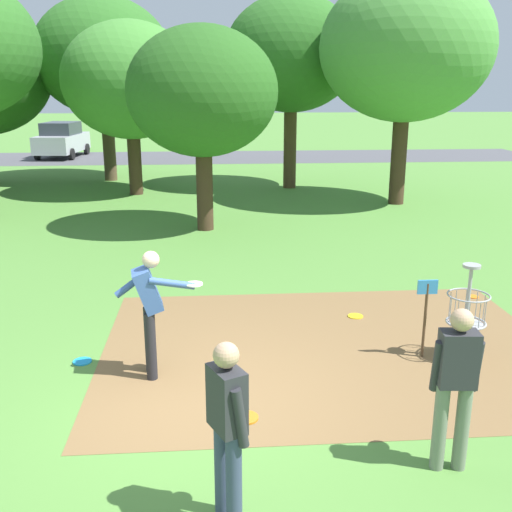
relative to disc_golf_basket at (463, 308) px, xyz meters
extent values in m
plane|color=#518438|center=(-3.67, -0.99, -0.75)|extent=(160.00, 160.00, 0.00)
cube|color=brown|center=(-1.75, 0.48, -0.75)|extent=(6.59, 4.80, 0.01)
cylinder|color=#9E9EA3|center=(0.06, -0.01, -0.08)|extent=(0.05, 0.05, 1.35)
cylinder|color=#9E9EA3|center=(0.06, -0.01, 0.62)|extent=(0.24, 0.24, 0.04)
torus|color=#9E9EA3|center=(0.06, -0.01, 0.20)|extent=(0.58, 0.58, 0.02)
torus|color=#9E9EA3|center=(0.06, -0.01, -0.20)|extent=(0.55, 0.55, 0.03)
cylinder|color=#9E9EA3|center=(0.06, -0.01, -0.22)|extent=(0.48, 0.48, 0.02)
cylinder|color=gray|center=(0.30, -0.01, 0.00)|extent=(0.01, 0.01, 0.40)
cylinder|color=gray|center=(0.25, 0.13, 0.00)|extent=(0.01, 0.01, 0.40)
cylinder|color=gray|center=(0.13, 0.22, 0.00)|extent=(0.01, 0.01, 0.40)
cylinder|color=gray|center=(-0.01, 0.22, 0.00)|extent=(0.01, 0.01, 0.40)
cylinder|color=gray|center=(-0.13, 0.13, 0.00)|extent=(0.01, 0.01, 0.40)
cylinder|color=gray|center=(-0.18, -0.01, 0.00)|extent=(0.01, 0.01, 0.40)
cylinder|color=gray|center=(-0.13, -0.15, 0.00)|extent=(0.01, 0.01, 0.40)
cylinder|color=gray|center=(-0.01, -0.24, 0.00)|extent=(0.01, 0.01, 0.40)
cylinder|color=gray|center=(0.13, -0.24, 0.00)|extent=(0.01, 0.01, 0.40)
cylinder|color=gray|center=(0.25, -0.15, 0.00)|extent=(0.01, 0.01, 0.40)
cylinder|color=#4C3823|center=(-0.49, 0.09, -0.20)|extent=(0.04, 0.04, 1.10)
cube|color=#3384C6|center=(-0.49, 0.09, 0.30)|extent=(0.28, 0.03, 0.20)
cylinder|color=#232328|center=(-4.29, -0.06, -0.29)|extent=(0.14, 0.14, 0.92)
cylinder|color=#232328|center=(-4.25, -0.28, -0.29)|extent=(0.14, 0.14, 0.92)
cube|color=#385693|center=(-4.27, -0.17, 0.45)|extent=(0.43, 0.41, 0.60)
sphere|color=beige|center=(-4.21, -0.16, 0.85)|extent=(0.22, 0.22, 0.22)
cylinder|color=#385693|center=(-3.95, -0.28, 0.56)|extent=(0.59, 0.18, 0.21)
cylinder|color=white|center=(-3.67, -0.24, 0.53)|extent=(0.22, 0.22, 0.02)
cylinder|color=#385693|center=(-4.47, -0.04, 0.49)|extent=(0.49, 0.16, 0.37)
cylinder|color=slate|center=(-1.22, -2.40, -0.29)|extent=(0.14, 0.14, 0.92)
cylinder|color=slate|center=(-1.00, -2.42, -0.29)|extent=(0.14, 0.14, 0.92)
cube|color=#2D2D33|center=(-1.11, -2.41, 0.45)|extent=(0.38, 0.25, 0.56)
sphere|color=tan|center=(-1.11, -2.41, 0.85)|extent=(0.22, 0.22, 0.22)
cylinder|color=#2D2D33|center=(-1.30, -2.37, 0.36)|extent=(0.10, 0.17, 0.55)
cylinder|color=#2D2D33|center=(-0.92, -2.41, 0.36)|extent=(0.10, 0.17, 0.55)
cylinder|color=white|center=(-1.10, -2.23, 0.22)|extent=(0.22, 0.22, 0.02)
cylinder|color=#384260|center=(-3.39, -2.89, -0.29)|extent=(0.14, 0.14, 0.92)
cylinder|color=#384260|center=(-3.29, -3.09, -0.29)|extent=(0.14, 0.14, 0.92)
cube|color=#2D2D33|center=(-3.34, -2.99, 0.45)|extent=(0.35, 0.42, 0.56)
sphere|color=tan|center=(-3.34, -2.99, 0.85)|extent=(0.22, 0.22, 0.22)
cylinder|color=#2D2D33|center=(-3.40, -2.81, 0.36)|extent=(0.19, 0.15, 0.55)
cylinder|color=#2D2D33|center=(-3.24, -3.15, 0.36)|extent=(0.19, 0.15, 0.55)
cylinder|color=orange|center=(-3.18, -2.91, 0.22)|extent=(0.22, 0.22, 0.02)
cylinder|color=gold|center=(-1.07, 1.65, -0.74)|extent=(0.26, 0.26, 0.02)
cylinder|color=orange|center=(1.29, 2.43, -0.74)|extent=(0.21, 0.21, 0.02)
cylinder|color=#1E93DB|center=(-5.28, 0.29, -0.74)|extent=(0.26, 0.26, 0.02)
cylinder|color=#422D1E|center=(2.59, 11.29, 0.68)|extent=(0.49, 0.49, 2.86)
ellipsoid|color=#4C8E3D|center=(2.59, 11.29, 4.09)|extent=(5.28, 5.28, 4.49)
cylinder|color=brown|center=(-7.48, 17.04, 0.64)|extent=(0.49, 0.49, 2.79)
ellipsoid|color=#2D6623|center=(-7.48, 17.04, 4.02)|extent=(5.28, 5.28, 4.49)
cylinder|color=#4C3823|center=(-0.47, 14.70, 0.75)|extent=(0.47, 0.47, 3.00)
ellipsoid|color=#2D6623|center=(-0.47, 14.70, 4.04)|extent=(4.79, 4.79, 4.07)
cylinder|color=#422D1E|center=(-3.60, 8.13, 0.31)|extent=(0.43, 0.43, 2.13)
ellipsoid|color=#285B1E|center=(-3.60, 8.13, 2.81)|extent=(3.83, 3.83, 3.26)
cylinder|color=#422D1E|center=(-6.07, 13.71, 0.33)|extent=(0.46, 0.46, 2.16)
ellipsoid|color=#428433|center=(-6.07, 13.71, 3.13)|extent=(4.59, 4.59, 3.90)
cube|color=#4C4C51|center=(-3.67, 24.84, -0.75)|extent=(36.00, 6.00, 0.01)
cube|color=#B2B7BC|center=(-11.34, 25.50, 0.00)|extent=(2.21, 4.36, 0.90)
cube|color=#2D333D|center=(-11.34, 25.50, 0.77)|extent=(1.79, 2.33, 0.64)
cylinder|color=black|center=(-12.11, 26.89, -0.45)|extent=(0.24, 0.61, 0.60)
cylinder|color=black|center=(-10.32, 26.71, -0.45)|extent=(0.24, 0.61, 0.60)
cylinder|color=black|center=(-12.37, 24.30, -0.45)|extent=(0.24, 0.61, 0.60)
cylinder|color=black|center=(-10.58, 24.12, -0.45)|extent=(0.24, 0.61, 0.60)
camera|label=1|loc=(-3.43, -7.41, 2.96)|focal=41.59mm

